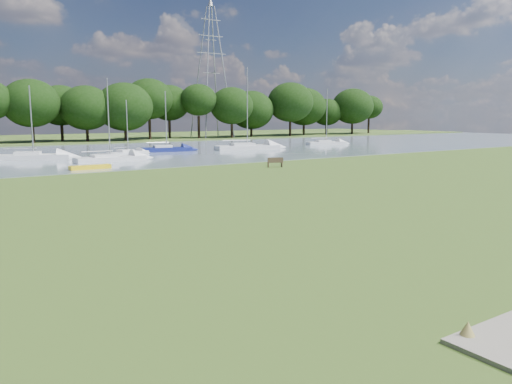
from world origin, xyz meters
TOP-DOWN VIEW (x-y plane):
  - ground at (0.00, 0.00)m, footprint 220.00×220.00m
  - river at (0.00, 42.00)m, footprint 220.00×40.00m
  - riverbank_bench at (15.50, 17.37)m, footprint 1.46×0.98m
  - kayak at (1.31, 24.44)m, footprint 3.44×0.97m
  - pylon at (38.28, 70.00)m, footprint 6.37×4.46m
  - tree_line at (8.34, 68.00)m, footprint 159.00×9.00m
  - sailboat_0 at (9.02, 36.86)m, footprint 5.23×3.29m
  - sailboat_1 at (15.09, 40.00)m, footprint 6.39×2.83m
  - sailboat_2 at (41.41, 39.65)m, footprint 6.39×3.24m
  - sailboat_3 at (-0.95, 37.07)m, footprint 7.24×4.21m
  - sailboat_5 at (25.63, 37.68)m, footprint 8.86×4.11m
  - sailboat_6 at (4.91, 30.58)m, footprint 6.88×2.11m

SIDE VIEW (x-z plane):
  - ground at x=0.00m, z-range 0.00..0.00m
  - river at x=0.00m, z-range -0.05..0.05m
  - kayak at x=1.31m, z-range 0.05..0.39m
  - riverbank_bench at x=15.50m, z-range 0.00..0.87m
  - sailboat_0 at x=9.02m, z-range -2.66..3.54m
  - sailboat_6 at x=4.91m, z-range -3.56..4.53m
  - sailboat_2 at x=41.41m, z-range -3.79..4.79m
  - sailboat_3 at x=-0.95m, z-range -3.21..4.26m
  - sailboat_1 at x=15.09m, z-range -3.20..4.26m
  - sailboat_5 at x=25.63m, z-range -4.80..5.93m
  - tree_line at x=8.34m, z-range 1.01..11.90m
  - pylon at x=38.28m, z-range 3.58..30.57m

